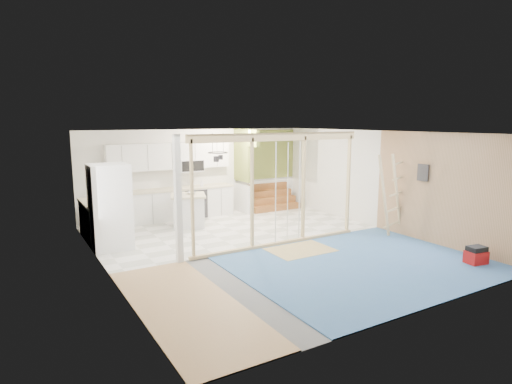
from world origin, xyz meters
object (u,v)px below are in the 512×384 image
toolbox (476,256)px  ladder (392,195)px  fridge (110,207)px  island (188,211)px

toolbox → ladder: size_ratio=0.21×
fridge → island: size_ratio=1.66×
island → fridge: bearing=-136.3°
island → toolbox: size_ratio=2.66×
fridge → ladder: ladder is taller
island → toolbox: bearing=-37.6°
fridge → ladder: size_ratio=0.94×
fridge → toolbox: 7.78m
toolbox → ladder: (0.18, 2.38, 0.87)m
fridge → toolbox: (6.07, -4.80, -0.78)m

